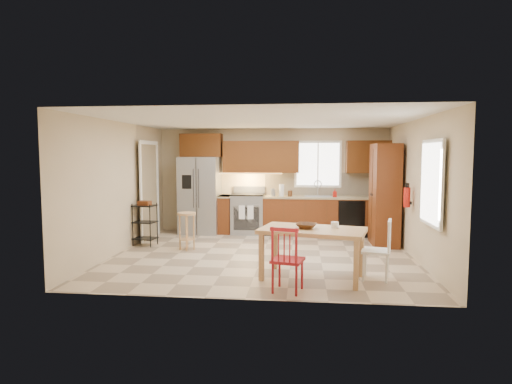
{
  "coord_description": "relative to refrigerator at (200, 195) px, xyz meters",
  "views": [
    {
      "loc": [
        0.72,
        -7.85,
        1.88
      ],
      "look_at": [
        -0.17,
        0.4,
        1.15
      ],
      "focal_mm": 30.0,
      "sensor_mm": 36.0,
      "label": 1
    }
  ],
  "objects": [
    {
      "name": "wall_back",
      "position": [
        1.7,
        0.38,
        0.34
      ],
      "size": [
        5.5,
        0.02,
        2.5
      ],
      "primitive_type": "cube",
      "color": "#CCB793",
      "rests_on": "ground"
    },
    {
      "name": "window_right",
      "position": [
        4.38,
        -3.27,
        0.54
      ],
      "size": [
        0.04,
        1.02,
        1.32
      ],
      "primitive_type": "cube",
      "color": "white",
      "rests_on": "wall_right"
    },
    {
      "name": "wall_front",
      "position": [
        1.7,
        -4.62,
        0.34
      ],
      "size": [
        5.5,
        0.02,
        2.5
      ],
      "primitive_type": "cube",
      "color": "#CCB793",
      "rests_on": "ground"
    },
    {
      "name": "sink",
      "position": [
        2.8,
        0.08,
        -0.05
      ],
      "size": [
        0.62,
        0.46,
        0.16
      ],
      "primitive_type": "cube",
      "color": "gray",
      "rests_on": "base_cabinet_run"
    },
    {
      "name": "dishwasher",
      "position": [
        3.55,
        -0.22,
        -0.46
      ],
      "size": [
        0.6,
        0.02,
        0.78
      ],
      "primitive_type": "cube",
      "color": "black",
      "rests_on": "floor"
    },
    {
      "name": "window_back",
      "position": [
        2.8,
        0.35,
        0.74
      ],
      "size": [
        1.12,
        0.04,
        1.12
      ],
      "primitive_type": "cube",
      "color": "white",
      "rests_on": "wall_back"
    },
    {
      "name": "range_stove",
      "position": [
        1.15,
        0.06,
        -0.45
      ],
      "size": [
        0.76,
        0.63,
        0.92
      ],
      "primitive_type": "cube",
      "color": "gray",
      "rests_on": "floor"
    },
    {
      "name": "table_jar",
      "position": [
        2.93,
        -3.47,
        -0.12
      ],
      "size": [
        0.13,
        0.13,
        0.13
      ],
      "primitive_type": "cylinder",
      "rotation": [
        0.0,
        0.0,
        -0.23
      ],
      "color": "white",
      "rests_on": "dining_table"
    },
    {
      "name": "pantry",
      "position": [
        4.13,
        -0.93,
        0.14
      ],
      "size": [
        0.5,
        0.95,
        2.1
      ],
      "primitive_type": "cube",
      "color": "#672F13",
      "rests_on": "floor"
    },
    {
      "name": "soap_bottle",
      "position": [
        3.18,
        -0.02,
        0.09
      ],
      "size": [
        0.09,
        0.09,
        0.19
      ],
      "primitive_type": "imported",
      "color": "#AC140B",
      "rests_on": "base_cabinet_run"
    },
    {
      "name": "fire_extinguisher",
      "position": [
        4.33,
        -1.98,
        0.19
      ],
      "size": [
        0.12,
        0.12,
        0.36
      ],
      "primitive_type": "cylinder",
      "color": "#AC140B",
      "rests_on": "wall_right"
    },
    {
      "name": "undercab_glow",
      "position": [
        1.15,
        0.17,
        0.52
      ],
      "size": [
        1.6,
        0.3,
        0.01
      ],
      "primitive_type": "cube",
      "color": "#FFBF66",
      "rests_on": "wall_back"
    },
    {
      "name": "paper_towel",
      "position": [
        1.95,
        0.03,
        0.13
      ],
      "size": [
        0.12,
        0.12,
        0.28
      ],
      "primitive_type": "cylinder",
      "color": "white",
      "rests_on": "base_cabinet_run"
    },
    {
      "name": "refrigerator",
      "position": [
        0.0,
        0.0,
        0.0
      ],
      "size": [
        0.92,
        0.75,
        1.82
      ],
      "primitive_type": "cube",
      "color": "gray",
      "rests_on": "floor"
    },
    {
      "name": "upper_left_block",
      "position": [
        1.45,
        0.2,
        0.92
      ],
      "size": [
        1.8,
        0.35,
        0.75
      ],
      "primitive_type": "cube",
      "color": "#633110",
      "rests_on": "wall_back"
    },
    {
      "name": "chair_white",
      "position": [
        3.54,
        -3.52,
        -0.46
      ],
      "size": [
        0.51,
        0.51,
        0.91
      ],
      "primitive_type": null,
      "rotation": [
        0.0,
        0.0,
        1.34
      ],
      "color": "white",
      "rests_on": "floor"
    },
    {
      "name": "wall_right",
      "position": [
        4.45,
        -2.12,
        0.34
      ],
      "size": [
        0.02,
        5.0,
        2.5
      ],
      "primitive_type": "cube",
      "color": "#CCB793",
      "rests_on": "ground"
    },
    {
      "name": "utility_cart",
      "position": [
        -0.8,
        -1.53,
        -0.47
      ],
      "size": [
        0.49,
        0.4,
        0.88
      ],
      "primitive_type": null,
      "rotation": [
        0.0,
        0.0,
        -0.15
      ],
      "color": "black",
      "rests_on": "floor"
    },
    {
      "name": "upper_right_block",
      "position": [
        3.95,
        0.2,
        0.92
      ],
      "size": [
        1.0,
        0.35,
        0.75
      ],
      "primitive_type": "cube",
      "color": "#633110",
      "rests_on": "wall_back"
    },
    {
      "name": "bar_stool",
      "position": [
        0.17,
        -1.85,
        -0.54
      ],
      "size": [
        0.36,
        0.36,
        0.74
      ],
      "primitive_type": null,
      "rotation": [
        0.0,
        0.0,
        -0.01
      ],
      "color": "tan",
      "rests_on": "floor"
    },
    {
      "name": "ceiling",
      "position": [
        1.7,
        -2.12,
        1.59
      ],
      "size": [
        5.5,
        5.0,
        0.02
      ],
      "primitive_type": "cube",
      "color": "silver",
      "rests_on": "ground"
    },
    {
      "name": "doorway",
      "position": [
        -0.97,
        -0.82,
        0.14
      ],
      "size": [
        0.04,
        0.95,
        2.1
      ],
      "primitive_type": "cube",
      "color": "#8C7A59",
      "rests_on": "wall_left"
    },
    {
      "name": "table_bowl",
      "position": [
        2.49,
        -3.57,
        -0.15
      ],
      "size": [
        0.38,
        0.38,
        0.08
      ],
      "primitive_type": "imported",
      "rotation": [
        0.0,
        0.0,
        -0.23
      ],
      "color": "#523015",
      "rests_on": "dining_table"
    },
    {
      "name": "upper_over_fridge",
      "position": [
        0.0,
        0.2,
        1.19
      ],
      "size": [
        1.0,
        0.35,
        0.55
      ],
      "primitive_type": "cube",
      "color": "#633110",
      "rests_on": "wall_back"
    },
    {
      "name": "base_cabinet_run",
      "position": [
        2.99,
        0.08,
        -0.46
      ],
      "size": [
        2.92,
        0.6,
        0.9
      ],
      "primitive_type": "cube",
      "color": "#672F13",
      "rests_on": "floor"
    },
    {
      "name": "wall_left",
      "position": [
        -1.05,
        -2.12,
        0.34
      ],
      "size": [
        0.02,
        5.0,
        2.5
      ],
      "primitive_type": "cube",
      "color": "#CCB793",
      "rests_on": "ground"
    },
    {
      "name": "canister_wood",
      "position": [
        2.15,
        -0.0,
        0.06
      ],
      "size": [
        0.1,
        0.1,
        0.14
      ],
      "primitive_type": "cylinder",
      "color": "#523015",
      "rests_on": "base_cabinet_run"
    },
    {
      "name": "dining_table",
      "position": [
        2.59,
        -3.57,
        -0.53
      ],
      "size": [
        1.7,
        1.2,
        0.75
      ],
      "primitive_type": null,
      "rotation": [
        0.0,
        0.0,
        -0.23
      ],
      "color": "tan",
      "rests_on": "floor"
    },
    {
      "name": "base_cabinet_narrow",
      "position": [
        0.6,
        0.08,
        -0.46
      ],
      "size": [
        0.3,
        0.6,
        0.9
      ],
      "primitive_type": "cube",
      "color": "#672F13",
      "rests_on": "floor"
    },
    {
      "name": "floor",
      "position": [
        1.7,
        -2.12,
        -0.91
      ],
      "size": [
        5.5,
        5.5,
        0.0
      ],
      "primitive_type": "plane",
      "color": "tan",
      "rests_on": "ground"
    },
    {
      "name": "backsplash",
      "position": [
        2.99,
        0.36,
        0.27
      ],
      "size": [
        2.92,
        0.03,
        0.55
      ],
      "primitive_type": "cube",
      "color": "beige",
      "rests_on": "wall_back"
    },
    {
      "name": "chair_red",
      "position": [
        2.24,
        -4.22,
        -0.46
      ],
      "size": [
        0.51,
        0.51,
        0.91
      ],
      "primitive_type": null,
      "rotation": [
        0.0,
        0.0,
        -0.23
      ],
      "color": "#A91A20",
      "rests_on": "floor"
    },
    {
      "name": "canister_steel",
      "position": [
        1.75,
        0.03,
        0.08
      ],
      "size": [
        0.11,
        0.11,
        0.18
      ],
      "primitive_type": "cylinder",
      "color": "gray",
      "rests_on": "base_cabinet_run"
    }
  ]
}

